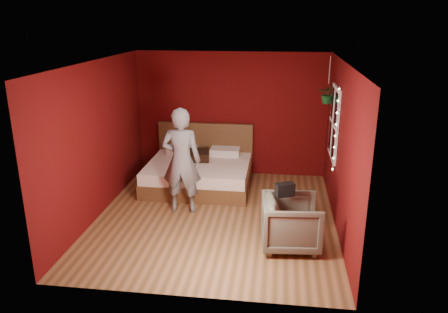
% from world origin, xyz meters
% --- Properties ---
extents(floor, '(4.50, 4.50, 0.00)m').
position_xyz_m(floor, '(0.00, 0.00, 0.00)').
color(floor, '#97633C').
rests_on(floor, ground).
extents(room_walls, '(4.04, 4.54, 2.62)m').
position_xyz_m(room_walls, '(0.00, 0.00, 1.68)').
color(room_walls, '#55090C').
rests_on(room_walls, ground).
extents(window, '(0.05, 0.97, 1.27)m').
position_xyz_m(window, '(1.97, 0.90, 1.50)').
color(window, white).
rests_on(window, room_walls).
extents(fairy_lights, '(0.04, 0.04, 1.45)m').
position_xyz_m(fairy_lights, '(1.94, 0.37, 1.50)').
color(fairy_lights, silver).
rests_on(fairy_lights, room_walls).
extents(bed, '(2.03, 1.72, 1.12)m').
position_xyz_m(bed, '(-0.54, 1.43, 0.29)').
color(bed, brown).
rests_on(bed, ground).
extents(person, '(0.68, 0.46, 1.85)m').
position_xyz_m(person, '(-0.61, 0.19, 0.92)').
color(person, slate).
rests_on(person, ground).
extents(armchair, '(0.92, 0.90, 0.77)m').
position_xyz_m(armchair, '(1.25, -0.84, 0.39)').
color(armchair, '#585546').
rests_on(armchair, ground).
extents(handbag, '(0.31, 0.24, 0.20)m').
position_xyz_m(handbag, '(1.14, -0.76, 0.87)').
color(handbag, black).
rests_on(handbag, armchair).
extents(throw_pillow, '(0.57, 0.57, 0.18)m').
position_xyz_m(throw_pillow, '(-0.61, 1.52, 0.59)').
color(throw_pillow, black).
rests_on(throw_pillow, bed).
extents(hanging_plant, '(0.39, 0.36, 0.86)m').
position_xyz_m(hanging_plant, '(1.88, 1.40, 1.92)').
color(hanging_plant, silver).
rests_on(hanging_plant, room_walls).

